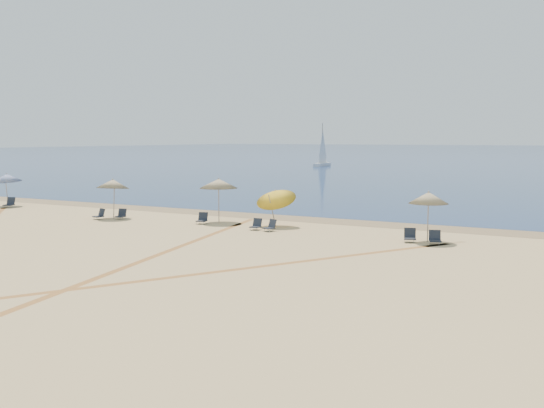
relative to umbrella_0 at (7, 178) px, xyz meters
The scene contains 17 objects.
ocean 205.90m from the umbrella_0, 83.86° to the left, with size 500.00×500.00×0.00m, color #0C2151.
wet_sand 22.43m from the umbrella_0, ahead, with size 500.00×500.00×0.00m, color olive.
umbrella_0 is the anchor object (origin of this frame).
umbrella_1 11.61m from the umbrella_0, ahead, with size 2.04×2.07×2.50m.
umbrella_2 18.37m from the umbrella_0, ahead, with size 2.27×2.27×2.65m.
umbrella_3 22.13m from the umbrella_0, ahead, with size 2.27×2.29×2.51m.
umbrella_4 30.97m from the umbrella_0, ahead, with size 1.90×1.90×2.48m.
chair_1 2.04m from the umbrella_0, 32.57° to the right, with size 0.79×0.86×0.74m.
chair_2 11.44m from the umbrella_0, 11.68° to the right, with size 0.68×0.75×0.65m.
chair_3 12.46m from the umbrella_0, ahead, with size 0.64×0.71×0.63m.
chair_4 17.93m from the umbrella_0, ahead, with size 0.69×0.76×0.66m.
chair_5 21.88m from the umbrella_0, ahead, with size 0.51×0.60×0.62m.
chair_6 22.79m from the umbrella_0, ahead, with size 0.73×0.78×0.64m.
chair_7 30.31m from the umbrella_0, ahead, with size 0.71×0.78×0.66m.
chair_8 31.52m from the umbrella_0, ahead, with size 0.72×0.78×0.66m.
sailboat_2 69.61m from the umbrella_0, 93.45° to the left, with size 1.32×5.11×7.60m.
tire_tracks 22.13m from the umbrella_0, 31.15° to the right, with size 54.51×42.38×0.00m.
Camera 1 is at (15.61, -10.01, 5.00)m, focal length 40.08 mm.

